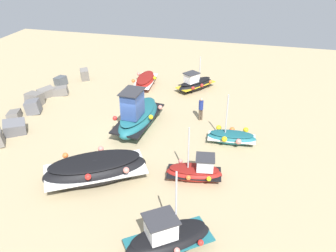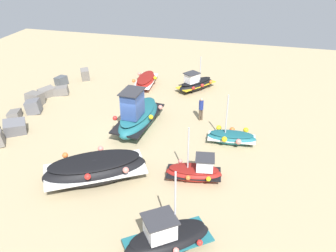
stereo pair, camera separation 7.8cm
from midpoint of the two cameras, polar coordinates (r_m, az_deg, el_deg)
ground_plane at (r=23.79m, az=-6.45°, el=-1.24°), size 47.40×47.40×0.00m
fishing_boat_0 at (r=30.21m, az=4.26°, el=6.73°), size 3.66×3.13×2.81m
fishing_boat_1 at (r=23.97m, az=-4.92°, el=1.63°), size 5.48×2.56×3.10m
fishing_boat_2 at (r=19.39m, az=-11.55°, el=-6.77°), size 4.65×5.71×1.49m
fishing_boat_3 at (r=22.80m, az=9.98°, el=-1.76°), size 1.81×3.13×3.30m
fishing_boat_4 at (r=15.47m, az=-0.19°, el=-17.39°), size 3.43×3.86×3.91m
fishing_boat_5 at (r=31.07m, az=-3.70°, el=7.20°), size 3.94×1.99×0.93m
fishing_boat_6 at (r=19.32m, az=4.30°, el=-7.17°), size 1.76×3.15×3.13m
person_walking at (r=25.05m, az=5.17°, el=2.96°), size 0.32×0.32×1.69m
breakwater_rocks at (r=26.82m, az=-23.36°, el=1.07°), size 16.87×3.01×1.33m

